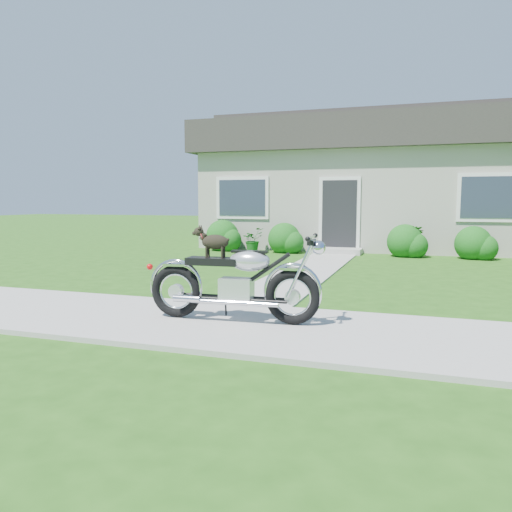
{
  "coord_description": "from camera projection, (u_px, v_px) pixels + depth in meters",
  "views": [
    {
      "loc": [
        0.81,
        -5.55,
        1.52
      ],
      "look_at": [
        -1.38,
        1.0,
        0.75
      ],
      "focal_mm": 35.0,
      "sensor_mm": 36.0,
      "label": 1
    }
  ],
  "objects": [
    {
      "name": "potted_plant_left",
      "position": [
        253.0,
        239.0,
        14.94
      ],
      "size": [
        0.78,
        0.82,
        0.71
      ],
      "primitive_type": "imported",
      "rotation": [
        0.0,
        0.0,
        1.11
      ],
      "color": "#175719",
      "rests_on": "ground"
    },
    {
      "name": "potted_plant_right",
      "position": [
        415.0,
        241.0,
        13.47
      ],
      "size": [
        0.55,
        0.55,
        0.84
      ],
      "primitive_type": "imported",
      "rotation": [
        0.0,
        0.0,
        3.33
      ],
      "color": "#215C19",
      "rests_on": "ground"
    },
    {
      "name": "motorcycle_with_dog",
      "position": [
        236.0,
        280.0,
        6.1
      ],
      "size": [
        2.22,
        0.6,
        1.15
      ],
      "rotation": [
        0.0,
        0.0,
        0.07
      ],
      "color": "black",
      "rests_on": "sidewalk"
    },
    {
      "name": "shrub_row",
      "position": [
        381.0,
        241.0,
        13.7
      ],
      "size": [
        10.01,
        1.03,
        1.03
      ],
      "color": "#185717",
      "rests_on": "ground"
    },
    {
      "name": "walkway",
      "position": [
        309.0,
        270.0,
        10.84
      ],
      "size": [
        1.2,
        8.0,
        0.03
      ],
      "primitive_type": "cube",
      "color": "#9E9B93",
      "rests_on": "ground"
    },
    {
      "name": "ground",
      "position": [
        343.0,
        335.0,
        5.65
      ],
      "size": [
        80.0,
        80.0,
        0.0
      ],
      "primitive_type": "plane",
      "color": "#235114",
      "rests_on": "ground"
    },
    {
      "name": "house",
      "position": [
        399.0,
        181.0,
        16.72
      ],
      "size": [
        12.6,
        7.03,
        4.5
      ],
      "color": "#A8A598",
      "rests_on": "ground"
    },
    {
      "name": "sidewalk",
      "position": [
        343.0,
        333.0,
        5.65
      ],
      "size": [
        24.0,
        2.2,
        0.04
      ],
      "primitive_type": "cube",
      "color": "#9E9B93",
      "rests_on": "ground"
    }
  ]
}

